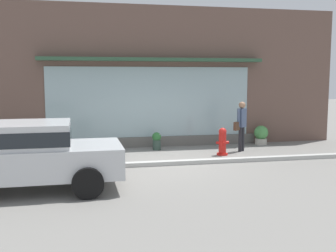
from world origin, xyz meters
TOP-DOWN VIEW (x-y plane):
  - ground_plane at (0.00, 0.00)m, footprint 60.00×60.00m
  - curb_strip at (0.00, -0.20)m, footprint 14.00×0.24m
  - storefront at (-0.00, 3.18)m, footprint 14.00×0.81m
  - fire_hydrant at (1.89, 0.91)m, footprint 0.42×0.39m
  - pedestrian_with_handbag at (2.72, 1.41)m, footprint 0.56×0.42m
  - parked_car_silver at (-3.76, -2.12)m, footprint 4.10×2.07m
  - potted_plant_corner_tall at (-3.42, 2.38)m, footprint 0.38×0.38m
  - potted_plant_window_left at (-0.01, 2.28)m, footprint 0.31×0.31m
  - potted_plant_near_hydrant at (-4.93, 2.23)m, footprint 0.60×0.60m
  - potted_plant_window_center at (3.99, 2.58)m, footprint 0.52×0.52m

SIDE VIEW (x-z plane):
  - ground_plane at x=0.00m, z-range 0.00..0.00m
  - curb_strip at x=0.00m, z-range 0.00..0.12m
  - potted_plant_window_left at x=-0.01m, z-range 0.02..0.63m
  - potted_plant_window_center at x=3.99m, z-range 0.01..0.72m
  - potted_plant_near_hydrant at x=-4.93m, z-range 0.01..0.75m
  - potted_plant_corner_tall at x=-3.42m, z-range -0.02..0.87m
  - fire_hydrant at x=1.89m, z-range -0.01..0.87m
  - parked_car_silver at x=-3.76m, z-range 0.11..1.63m
  - pedestrian_with_handbag at x=2.72m, z-range 0.13..1.81m
  - storefront at x=0.00m, z-range -0.05..4.95m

